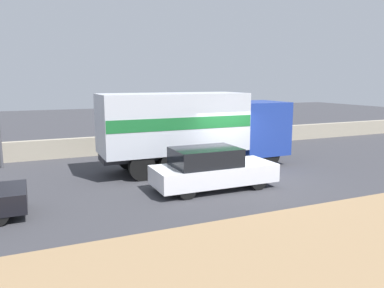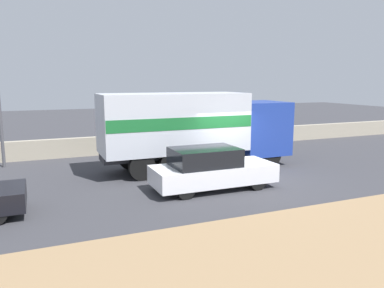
{
  "view_description": "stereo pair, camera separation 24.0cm",
  "coord_description": "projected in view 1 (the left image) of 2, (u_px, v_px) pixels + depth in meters",
  "views": [
    {
      "loc": [
        -7.3,
        -12.13,
        3.77
      ],
      "look_at": [
        -1.63,
        0.81,
        1.37
      ],
      "focal_mm": 35.0,
      "sensor_mm": 36.0,
      "label": 1
    },
    {
      "loc": [
        -7.08,
        -12.22,
        3.77
      ],
      "look_at": [
        -1.63,
        0.81,
        1.37
      ],
      "focal_mm": 35.0,
      "sensor_mm": 36.0,
      "label": 2
    }
  ],
  "objects": [
    {
      "name": "car_hatchback",
      "position": [
        212.0,
        169.0,
        13.08
      ],
      "size": [
        4.34,
        1.71,
        1.48
      ],
      "color": "silver",
      "rests_on": "ground_plane"
    },
    {
      "name": "box_truck",
      "position": [
        193.0,
        125.0,
        15.92
      ],
      "size": [
        8.26,
        2.34,
        3.26
      ],
      "color": "navy",
      "rests_on": "ground_plane"
    },
    {
      "name": "ground_plane",
      "position": [
        239.0,
        179.0,
        14.47
      ],
      "size": [
        80.0,
        80.0,
        0.0
      ],
      "primitive_type": "plane",
      "color": "#38383D"
    },
    {
      "name": "pedestrian",
      "position": [
        262.0,
        132.0,
        21.36
      ],
      "size": [
        0.35,
        0.35,
        1.63
      ],
      "color": "#473828",
      "rests_on": "ground_plane"
    },
    {
      "name": "stone_wall_backdrop",
      "position": [
        174.0,
        141.0,
        20.75
      ],
      "size": [
        60.0,
        0.35,
        0.94
      ],
      "color": "#A39984",
      "rests_on": "ground_plane"
    }
  ]
}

